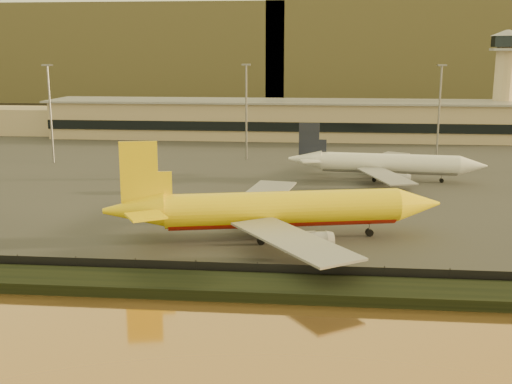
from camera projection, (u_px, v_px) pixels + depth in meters
ground at (253, 250)px, 95.14m from camera, size 900.00×900.00×0.00m
embankment at (238, 287)px, 78.47m from camera, size 320.00×7.00×1.40m
tarmac at (286, 152)px, 187.45m from camera, size 320.00×220.00×0.20m
perimeter_fence at (242, 271)px, 82.23m from camera, size 300.00×0.05×2.20m
terminal_building at (248, 119)px, 217.21m from camera, size 202.00×25.00×12.60m
control_tower at (505, 74)px, 211.08m from camera, size 11.20×11.20×35.50m
apron_light_masts at (341, 104)px, 163.21m from camera, size 152.20×12.20×25.40m
distant_hills at (275, 47)px, 420.80m from camera, size 470.00×160.00×70.00m
dhl_cargo_jet at (277, 210)px, 98.93m from camera, size 52.43×50.45×15.77m
white_narrowbody_jet at (385, 164)px, 144.66m from camera, size 44.24×43.00×12.70m
gse_vehicle_yellow at (342, 199)px, 123.51m from camera, size 3.76×2.39×1.56m
gse_vehicle_white at (147, 188)px, 132.50m from camera, size 4.67×3.18×1.93m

